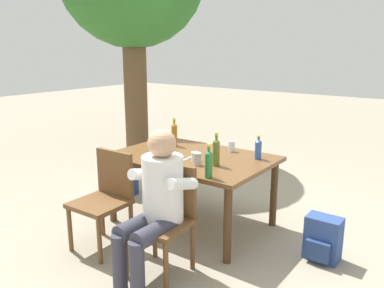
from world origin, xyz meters
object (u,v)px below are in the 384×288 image
object	(u,v)px
bottle_blue	(258,149)
cup_white	(195,157)
bottle_olive	(216,151)
bottle_green	(209,163)
chair_near_left	(106,195)
bottle_amber	(174,134)
cup_glass	(232,146)
table_knife	(191,157)
chair_near_right	(165,213)
backpack_by_far_side	(323,239)
dining_table	(192,164)
person_in_white_shirt	(156,198)
backpack_by_near_side	(124,178)
cup_steel	(197,159)

from	to	relation	value
bottle_blue	cup_white	bearing A→B (deg)	-136.68
bottle_olive	bottle_green	xyz separation A→B (m)	(0.13, -0.32, -0.01)
chair_near_left	bottle_amber	size ratio (longest dim) A/B	2.80
cup_glass	table_knife	size ratio (longest dim) A/B	0.46
chair_near_right	table_knife	bearing A→B (deg)	112.22
bottle_olive	backpack_by_far_side	xyz separation A→B (m)	(0.95, 0.22, -0.67)
dining_table	person_in_white_shirt	size ratio (longest dim) A/B	1.31
backpack_by_far_side	cup_white	bearing A→B (deg)	-169.47
chair_near_left	bottle_amber	world-z (taller)	bottle_amber
backpack_by_far_side	table_knife	bearing A→B (deg)	-173.85
dining_table	bottle_blue	size ratio (longest dim) A/B	6.51
cup_glass	backpack_by_near_side	distance (m)	1.53
chair_near_right	bottle_olive	distance (m)	0.78
bottle_blue	table_knife	size ratio (longest dim) A/B	0.99
bottle_olive	cup_white	xyz separation A→B (m)	(-0.24, 0.00, -0.09)
table_knife	cup_white	bearing A→B (deg)	-36.22
bottle_blue	cup_glass	world-z (taller)	bottle_blue
bottle_amber	backpack_by_near_side	distance (m)	1.01
bottle_blue	backpack_by_far_side	xyz separation A→B (m)	(0.74, -0.20, -0.64)
chair_near_right	backpack_by_far_side	size ratio (longest dim) A/B	2.27
bottle_olive	backpack_by_near_side	bearing A→B (deg)	168.58
dining_table	cup_white	bearing A→B (deg)	-45.32
dining_table	backpack_by_far_side	xyz separation A→B (m)	(1.32, 0.08, -0.46)
bottle_olive	backpack_by_near_side	xyz separation A→B (m)	(-1.55, 0.31, -0.65)
bottle_olive	bottle_amber	bearing A→B (deg)	155.27
person_in_white_shirt	bottle_green	xyz separation A→B (m)	(0.16, 0.47, 0.19)
cup_white	backpack_by_far_side	size ratio (longest dim) A/B	0.23
bottle_green	cup_white	size ratio (longest dim) A/B	3.21
bottle_olive	cup_steel	xyz separation A→B (m)	(-0.15, -0.08, -0.08)
bottle_amber	backpack_by_near_side	xyz separation A→B (m)	(-0.77, -0.04, -0.65)
dining_table	bottle_olive	world-z (taller)	bottle_olive
person_in_white_shirt	bottle_amber	world-z (taller)	person_in_white_shirt
bottle_amber	cup_steel	distance (m)	0.77
person_in_white_shirt	backpack_by_far_side	bearing A→B (deg)	46.28
cup_white	cup_glass	distance (m)	0.52
person_in_white_shirt	backpack_by_near_side	xyz separation A→B (m)	(-1.52, 1.11, -0.45)
bottle_green	cup_white	distance (m)	0.50
backpack_by_near_side	bottle_amber	bearing A→B (deg)	3.17
bottle_blue	backpack_by_near_side	xyz separation A→B (m)	(-1.75, -0.11, -0.62)
cup_steel	backpack_by_near_side	distance (m)	1.56
dining_table	bottle_olive	xyz separation A→B (m)	(0.38, -0.14, 0.22)
dining_table	table_knife	size ratio (longest dim) A/B	6.43
chair_near_left	bottle_blue	xyz separation A→B (m)	(0.93, 1.11, 0.34)
bottle_olive	bottle_blue	bearing A→B (deg)	63.93
bottle_olive	cup_white	bearing A→B (deg)	179.31
chair_near_right	bottle_blue	bearing A→B (deg)	77.69
chair_near_left	table_knife	xyz separation A→B (m)	(0.38, 0.77, 0.24)
bottle_green	backpack_by_near_side	size ratio (longest dim) A/B	0.67
cup_white	cup_steel	world-z (taller)	cup_steel
backpack_by_near_side	cup_steel	bearing A→B (deg)	-15.86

